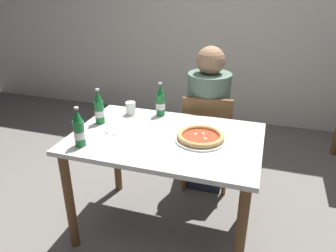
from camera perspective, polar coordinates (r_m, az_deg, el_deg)
name	(u,v)px	position (r m, az deg, el deg)	size (l,w,h in m)	color
ground_plane	(166,228)	(2.47, -0.37, -17.58)	(8.00, 8.00, 0.00)	slate
back_wall_tiled	(224,13)	(4.00, 9.93, 19.07)	(7.00, 0.10, 2.60)	silver
dining_table_main	(166,152)	(2.10, -0.42, -4.62)	(1.20, 0.80, 0.75)	silver
chair_behind_table	(207,137)	(2.66, 6.85, -1.87)	(0.45, 0.45, 0.85)	brown
diner_seated	(207,123)	(2.67, 6.97, 0.58)	(0.34, 0.34, 1.21)	#2D3342
pizza_margherita_near	(201,137)	(2.00, 5.80, -1.95)	(0.32, 0.32, 0.04)	white
beer_bottle_left	(79,130)	(1.96, -15.50, -0.66)	(0.07, 0.07, 0.25)	#196B2D
beer_bottle_center	(99,109)	(2.25, -12.11, 2.98)	(0.07, 0.07, 0.25)	#196B2D
beer_bottle_right	(160,102)	(2.33, -1.34, 4.32)	(0.07, 0.07, 0.25)	#196B2D
napkin_with_cutlery	(120,129)	(2.16, -8.50, -0.56)	(0.23, 0.23, 0.01)	white
paper_cup	(131,108)	(2.38, -6.63, 3.14)	(0.07, 0.07, 0.10)	white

